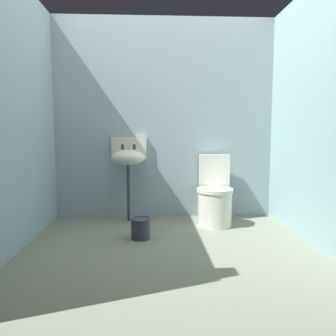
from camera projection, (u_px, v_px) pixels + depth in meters
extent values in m
cube|color=slate|center=(170.00, 254.00, 2.91)|extent=(3.04, 2.79, 0.08)
cube|color=#8BA1A8|center=(164.00, 119.00, 4.02)|extent=(3.04, 0.10, 2.40)
cube|color=#8BA7AD|center=(10.00, 113.00, 2.81)|extent=(0.10, 2.59, 2.40)
cube|color=#85A7A9|center=(321.00, 114.00, 2.95)|extent=(0.10, 2.59, 2.40)
cylinder|color=silver|center=(215.00, 209.00, 3.66)|extent=(0.43, 0.43, 0.38)
cylinder|color=silver|center=(215.00, 190.00, 3.64)|extent=(0.45, 0.45, 0.04)
cube|color=silver|center=(214.00, 171.00, 3.92)|extent=(0.38, 0.23, 0.40)
cylinder|color=#313444|center=(129.00, 193.00, 3.85)|extent=(0.04, 0.04, 0.66)
ellipsoid|color=silver|center=(128.00, 158.00, 3.80)|extent=(0.40, 0.32, 0.18)
cube|color=silver|center=(129.00, 148.00, 3.96)|extent=(0.42, 0.04, 0.28)
cylinder|color=#313444|center=(122.00, 147.00, 3.85)|extent=(0.04, 0.04, 0.06)
cylinder|color=#313444|center=(134.00, 147.00, 3.85)|extent=(0.04, 0.04, 0.06)
cylinder|color=#313444|center=(140.00, 229.00, 3.21)|extent=(0.19, 0.19, 0.20)
torus|color=#2A3845|center=(140.00, 219.00, 3.20)|extent=(0.20, 0.20, 0.02)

